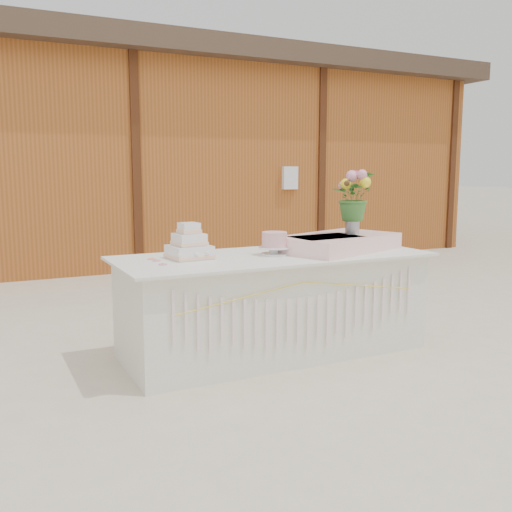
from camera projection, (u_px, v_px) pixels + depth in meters
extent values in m
plane|color=beige|center=(273.00, 352.00, 4.46)|extent=(80.00, 80.00, 0.00)
cube|color=#994F20|center=(105.00, 165.00, 9.56)|extent=(12.00, 4.00, 3.00)
cube|color=#3E2E22|center=(102.00, 63.00, 9.32)|extent=(12.60, 4.60, 0.30)
cube|color=silver|center=(273.00, 305.00, 4.41)|extent=(2.28, 0.88, 0.75)
cube|color=silver|center=(273.00, 256.00, 4.35)|extent=(2.40, 1.00, 0.02)
cube|color=white|center=(189.00, 252.00, 4.15)|extent=(0.30, 0.30, 0.10)
cube|color=#FFCBA1|center=(189.00, 256.00, 4.16)|extent=(0.31, 0.31, 0.02)
cube|color=white|center=(189.00, 239.00, 4.14)|extent=(0.22, 0.22, 0.09)
cube|color=#FFCBA1|center=(189.00, 243.00, 4.14)|extent=(0.23, 0.23, 0.02)
cube|color=white|center=(189.00, 228.00, 4.13)|extent=(0.14, 0.14, 0.08)
cube|color=#FFCBA1|center=(189.00, 231.00, 4.13)|extent=(0.15, 0.15, 0.02)
cylinder|color=white|center=(274.00, 254.00, 4.34)|extent=(0.21, 0.21, 0.01)
cylinder|color=white|center=(274.00, 251.00, 4.33)|extent=(0.06, 0.06, 0.04)
cylinder|color=white|center=(274.00, 247.00, 4.33)|extent=(0.24, 0.24, 0.01)
cylinder|color=#F4B0B5|center=(274.00, 239.00, 4.32)|extent=(0.19, 0.19, 0.11)
cube|color=#FFD3CD|center=(338.00, 243.00, 4.58)|extent=(1.14, 0.88, 0.13)
cylinder|color=#A3A3A7|center=(352.00, 224.00, 4.62)|extent=(0.12, 0.12, 0.16)
imported|color=#39702D|center=(353.00, 191.00, 4.58)|extent=(0.45, 0.43, 0.39)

